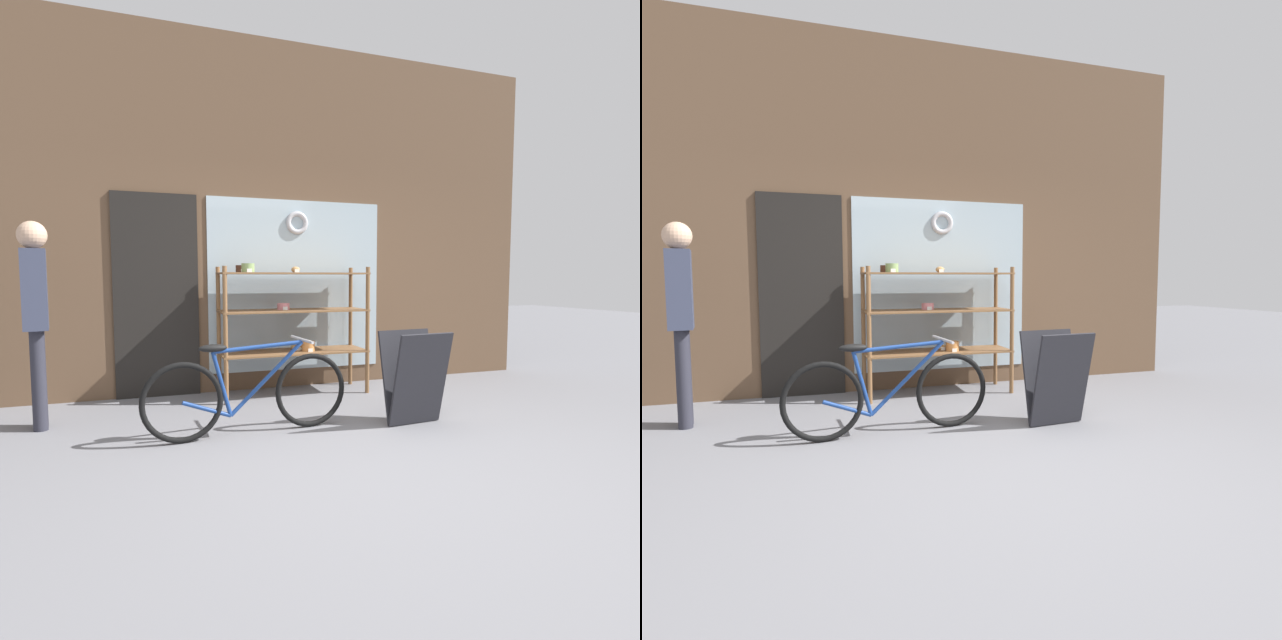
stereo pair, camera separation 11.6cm
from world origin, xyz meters
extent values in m
plane|color=slate|center=(0.00, 0.00, 0.00)|extent=(30.00, 30.00, 0.00)
cube|color=brown|center=(0.00, 2.56, 1.90)|extent=(6.30, 0.08, 3.80)
cube|color=#A3B7C1|center=(0.20, 2.52, 1.15)|extent=(1.98, 0.02, 1.90)
cube|color=black|center=(-1.31, 2.51, 1.05)|extent=(0.84, 0.03, 2.10)
torus|color=#B7B7BC|center=(0.20, 2.50, 1.85)|extent=(0.26, 0.06, 0.26)
cylinder|color=brown|center=(-0.70, 1.93, 0.68)|extent=(0.04, 0.04, 1.35)
cylinder|color=brown|center=(0.81, 1.93, 0.68)|extent=(0.04, 0.04, 1.35)
cylinder|color=brown|center=(-0.70, 2.40, 0.68)|extent=(0.04, 0.04, 1.35)
cylinder|color=brown|center=(0.81, 2.40, 0.68)|extent=(0.04, 0.04, 1.35)
cube|color=brown|center=(0.06, 2.17, 0.45)|extent=(1.56, 0.51, 0.02)
cube|color=brown|center=(0.06, 2.17, 0.89)|extent=(1.56, 0.51, 0.02)
cube|color=brown|center=(0.06, 2.17, 1.29)|extent=(1.56, 0.51, 0.02)
torus|color=tan|center=(0.12, 2.25, 0.49)|extent=(0.14, 0.14, 0.05)
cube|color=white|center=(0.12, 2.17, 0.48)|extent=(0.05, 0.00, 0.04)
cylinder|color=#7A995B|center=(-0.44, 2.07, 1.34)|extent=(0.13, 0.13, 0.09)
cube|color=white|center=(-0.44, 2.00, 1.31)|extent=(0.05, 0.00, 0.04)
cylinder|color=#422619|center=(-0.46, 2.30, 1.33)|extent=(0.13, 0.13, 0.08)
cube|color=white|center=(-0.46, 2.23, 1.31)|extent=(0.05, 0.00, 0.04)
cylinder|color=#C67F42|center=(0.20, 2.10, 0.51)|extent=(0.14, 0.14, 0.10)
cube|color=white|center=(0.20, 2.03, 0.48)|extent=(0.05, 0.00, 0.04)
cylinder|color=pink|center=(-0.04, 2.21, 0.94)|extent=(0.13, 0.13, 0.07)
cube|color=white|center=(-0.04, 2.14, 0.92)|extent=(0.05, 0.00, 0.04)
ellipsoid|color=#AD7F4C|center=(0.11, 2.25, 1.33)|extent=(0.09, 0.08, 0.07)
cube|color=white|center=(0.11, 2.19, 1.31)|extent=(0.05, 0.00, 0.04)
torus|color=black|center=(-1.19, 0.89, 0.31)|extent=(0.62, 0.09, 0.62)
torus|color=black|center=(-0.15, 0.97, 0.31)|extent=(0.62, 0.09, 0.62)
cylinder|color=navy|center=(-0.52, 0.94, 0.44)|extent=(0.62, 0.08, 0.57)
cylinder|color=navy|center=(-0.59, 0.94, 0.70)|extent=(0.73, 0.09, 0.07)
cylinder|color=navy|center=(-0.89, 0.91, 0.42)|extent=(0.16, 0.04, 0.52)
cylinder|color=navy|center=(-1.01, 0.91, 0.24)|extent=(0.38, 0.06, 0.17)
ellipsoid|color=black|center=(-0.95, 0.91, 0.71)|extent=(0.23, 0.11, 0.06)
cylinder|color=#B2B2B7|center=(-0.23, 0.97, 0.74)|extent=(0.06, 0.46, 0.02)
cube|color=#232328|center=(0.71, 0.67, 0.40)|extent=(0.52, 0.24, 0.78)
cube|color=#232328|center=(0.70, 0.85, 0.40)|extent=(0.52, 0.24, 0.78)
cylinder|color=#282833|center=(-2.26, 1.60, 0.41)|extent=(0.11, 0.11, 0.82)
cylinder|color=#282833|center=(-2.27, 1.71, 0.41)|extent=(0.11, 0.11, 0.82)
cube|color=#33384C|center=(-2.27, 1.66, 1.15)|extent=(0.23, 0.34, 0.65)
sphere|color=tan|center=(-2.27, 1.66, 1.58)|extent=(0.22, 0.22, 0.22)
camera|label=1|loc=(-1.43, -2.90, 1.25)|focal=28.00mm
camera|label=2|loc=(-1.32, -2.94, 1.25)|focal=28.00mm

